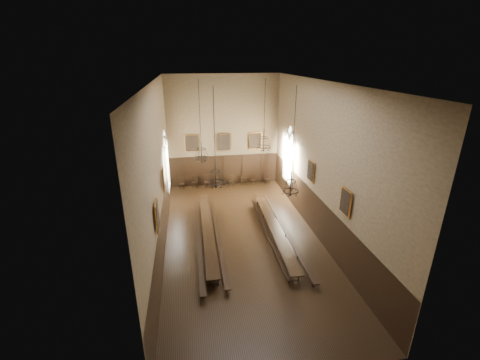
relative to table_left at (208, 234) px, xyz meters
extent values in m
cube|color=black|center=(2.03, -0.24, -0.37)|extent=(9.00, 18.00, 0.02)
cube|color=black|center=(2.03, -0.24, 8.65)|extent=(9.00, 18.00, 0.02)
cube|color=#8B7555|center=(2.03, 8.77, 4.14)|extent=(9.00, 0.02, 9.00)
cube|color=#8B7555|center=(2.03, -9.25, 4.14)|extent=(9.00, 0.02, 9.00)
cube|color=#8B7555|center=(-2.48, -0.24, 4.14)|extent=(0.02, 18.00, 9.00)
cube|color=#8B7555|center=(6.54, -0.24, 4.14)|extent=(0.02, 18.00, 9.00)
cube|color=black|center=(0.00, 0.00, 0.33)|extent=(0.75, 9.33, 0.07)
cube|color=black|center=(3.94, -0.35, 0.33)|extent=(0.97, 9.39, 0.07)
cube|color=black|center=(-0.53, -0.45, 0.05)|extent=(0.37, 9.80, 0.05)
cube|color=black|center=(0.56, -0.33, 0.04)|extent=(0.31, 9.49, 0.05)
cube|color=black|center=(3.57, -0.32, 0.02)|extent=(0.35, 9.15, 0.05)
cube|color=black|center=(4.66, -0.41, 0.06)|extent=(0.43, 9.98, 0.05)
cube|color=black|center=(-1.55, 8.27, 0.05)|extent=(0.40, 0.40, 0.05)
cube|color=black|center=(-1.55, 8.43, 0.27)|extent=(0.38, 0.06, 0.46)
cube|color=black|center=(-0.49, 8.33, 0.09)|extent=(0.53, 0.53, 0.05)
cube|color=black|center=(-0.49, 8.51, 0.34)|extent=(0.42, 0.16, 0.51)
cube|color=black|center=(0.55, 8.21, 0.12)|extent=(0.49, 0.49, 0.05)
cube|color=black|center=(0.55, 8.40, 0.39)|extent=(0.46, 0.08, 0.54)
cube|color=black|center=(1.42, 8.30, 0.10)|extent=(0.56, 0.56, 0.05)
cube|color=black|center=(1.42, 8.49, 0.36)|extent=(0.42, 0.19, 0.52)
cube|color=black|center=(2.55, 8.22, 0.04)|extent=(0.44, 0.44, 0.05)
cube|color=black|center=(2.55, 8.38, 0.27)|extent=(0.38, 0.11, 0.45)
cube|color=black|center=(3.63, 8.35, 0.06)|extent=(0.39, 0.39, 0.05)
cube|color=black|center=(3.63, 8.52, 0.29)|extent=(0.39, 0.04, 0.47)
cube|color=black|center=(4.43, 8.26, 0.04)|extent=(0.45, 0.45, 0.05)
cube|color=black|center=(4.43, 8.42, 0.27)|extent=(0.38, 0.11, 0.45)
cube|color=black|center=(5.63, 8.25, 0.05)|extent=(0.45, 0.45, 0.05)
cube|color=black|center=(5.63, 8.42, 0.28)|extent=(0.39, 0.11, 0.46)
cylinder|color=black|center=(-0.05, 2.68, 6.82)|extent=(0.03, 0.03, 3.62)
torus|color=black|center=(-0.05, 2.68, 3.90)|extent=(0.91, 0.91, 0.05)
torus|color=black|center=(-0.05, 2.68, 4.48)|extent=(0.58, 0.58, 0.04)
cylinder|color=black|center=(-0.05, 2.68, 4.37)|extent=(0.06, 0.06, 1.28)
cylinder|color=black|center=(3.87, 2.54, 7.12)|extent=(0.03, 0.03, 3.03)
torus|color=black|center=(3.87, 2.54, 4.49)|extent=(0.91, 0.91, 0.05)
torus|color=black|center=(3.87, 2.54, 5.08)|extent=(0.58, 0.58, 0.04)
cylinder|color=black|center=(3.87, 2.54, 4.97)|extent=(0.06, 0.06, 1.28)
cylinder|color=black|center=(0.36, -2.44, 6.95)|extent=(0.03, 0.03, 3.37)
torus|color=black|center=(0.36, -2.44, 4.23)|extent=(0.84, 0.84, 0.05)
torus|color=black|center=(0.36, -2.44, 4.77)|extent=(0.53, 0.53, 0.04)
cylinder|color=black|center=(0.36, -2.44, 4.67)|extent=(0.06, 0.06, 1.18)
cylinder|color=black|center=(4.10, -2.39, 6.57)|extent=(0.03, 0.03, 4.14)
torus|color=black|center=(4.10, -2.39, 3.49)|extent=(0.81, 0.81, 0.05)
torus|color=black|center=(4.10, -2.39, 4.02)|extent=(0.52, 0.52, 0.04)
cylinder|color=black|center=(4.10, -2.39, 3.92)|extent=(0.06, 0.06, 1.14)
cube|color=orange|center=(-0.57, 8.64, 3.34)|extent=(1.10, 0.12, 1.40)
cube|color=black|center=(-0.57, 8.64, 3.34)|extent=(0.98, 0.02, 1.28)
cube|color=orange|center=(2.03, 8.64, 3.34)|extent=(1.10, 0.12, 1.40)
cube|color=black|center=(2.03, 8.64, 3.34)|extent=(0.98, 0.02, 1.28)
cube|color=orange|center=(4.63, 8.64, 3.34)|extent=(1.10, 0.12, 1.40)
cube|color=black|center=(4.63, 8.64, 3.34)|extent=(0.98, 0.02, 1.28)
cube|color=orange|center=(-2.35, 0.76, 3.34)|extent=(0.12, 1.00, 1.30)
cube|color=black|center=(-2.35, 0.76, 3.34)|extent=(0.02, 0.88, 1.18)
cube|color=orange|center=(-2.35, -3.74, 3.34)|extent=(0.12, 1.00, 1.30)
cube|color=black|center=(-2.35, -3.74, 3.34)|extent=(0.02, 0.88, 1.18)
cube|color=orange|center=(6.41, 0.76, 3.34)|extent=(0.12, 1.00, 1.30)
cube|color=black|center=(6.41, 0.76, 3.34)|extent=(0.02, 0.88, 1.18)
cube|color=orange|center=(6.41, -3.74, 3.34)|extent=(0.12, 1.00, 1.30)
cube|color=black|center=(6.41, -3.74, 3.34)|extent=(0.02, 0.88, 1.18)
camera|label=1|loc=(-0.82, -16.61, 9.80)|focal=24.00mm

